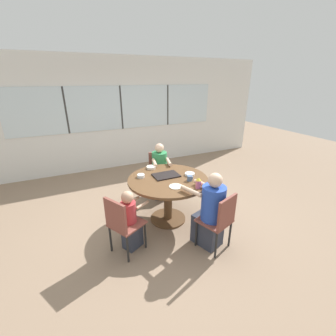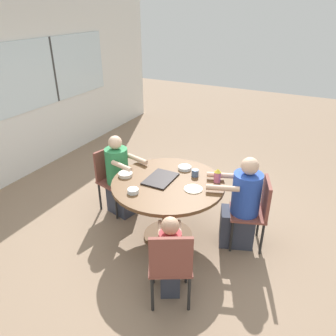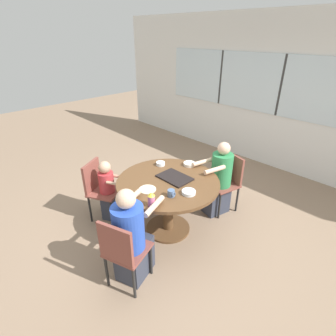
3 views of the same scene
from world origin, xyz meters
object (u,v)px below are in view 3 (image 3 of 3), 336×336
Objects in this scene: chair_for_toddler at (99,186)px; bowl_fruit at (189,164)px; bowl_white_shallow at (189,192)px; bowl_cereal at (161,164)px; person_man_blue_shirt at (132,240)px; chair_for_man_blue_shirt at (122,249)px; person_woman_green_shirt at (219,182)px; person_toddler at (109,193)px; sippy_cup at (151,199)px; chair_for_woman_green_shirt at (227,178)px; coffee_mug at (171,193)px.

chair_for_toddler reaches higher than bowl_fruit.
bowl_white_shallow is 0.81m from bowl_cereal.
bowl_fruit is (-0.37, 1.32, 0.29)m from person_man_blue_shirt.
chair_for_man_blue_shirt is 7.14× the size of bowl_cereal.
chair_for_toddler is (-1.23, 0.48, 0.00)m from chair_for_man_blue_shirt.
bowl_cereal is (0.52, 0.71, 0.28)m from chair_for_toddler.
person_woman_green_shirt is at bearing 101.32° from bowl_white_shallow.
chair_for_toddler is at bearing -128.84° from bowl_fruit.
person_toddler is 5.39× the size of sippy_cup.
bowl_white_shallow is 0.97× the size of bowl_fruit.
person_man_blue_shirt is at bearing -74.16° from bowl_fruit.
sippy_cup is 0.48m from bowl_white_shallow.
chair_for_man_blue_shirt is 5.42× the size of bowl_white_shallow.
person_man_blue_shirt is at bearing -97.54° from bowl_white_shallow.
sippy_cup is at bearing -48.80° from bowl_cereal.
person_toddler is 7.49× the size of bowl_cereal.
person_woman_green_shirt is (1.10, 1.31, -0.02)m from chair_for_toddler.
sippy_cup is at bearing 104.28° from chair_for_woman_green_shirt.
chair_for_woman_green_shirt is 5.42× the size of bowl_white_shallow.
chair_for_woman_green_shirt is 0.65m from bowl_fruit.
sippy_cup is at bearing -70.86° from bowl_fruit.
chair_for_woman_green_shirt is 1.03m from bowl_cereal.
person_man_blue_shirt is 1.26m from bowl_cereal.
chair_for_toddler is 5.13× the size of sippy_cup.
bowl_cereal is at bearing 103.49° from person_man_blue_shirt.
bowl_white_shallow is (0.13, -1.03, 0.28)m from chair_for_woman_green_shirt.
person_woman_green_shirt is at bearing 73.51° from person_man_blue_shirt.
sippy_cup reaches higher than bowl_fruit.
chair_for_man_blue_shirt is 5.13× the size of sippy_cup.
chair_for_woman_green_shirt is 1.07m from bowl_white_shallow.
person_woman_green_shirt reaches higher than bowl_cereal.
chair_for_toddler is at bearing -90.00° from person_toddler.
chair_for_man_blue_shirt is 5.26× the size of bowl_fruit.
bowl_fruit is at bearing 116.03° from person_toddler.
chair_for_woman_green_shirt reaches higher than bowl_white_shallow.
chair_for_woman_green_shirt is 5.13× the size of sippy_cup.
person_woman_green_shirt is 1.64m from person_man_blue_shirt.
person_woman_green_shirt is at bearing 45.73° from bowl_cereal.
person_toddler is at bearing 139.99° from person_man_blue_shirt.
chair_for_toddler is 9.71× the size of coffee_mug.
person_woman_green_shirt is 1.57m from person_toddler.
chair_for_toddler is 0.95× the size of person_toddler.
bowl_white_shallow is 0.73m from bowl_fruit.
bowl_fruit is (-0.34, -0.48, 0.28)m from chair_for_woman_green_shirt.
person_woman_green_shirt is at bearing 90.00° from chair_for_woman_green_shirt.
chair_for_woman_green_shirt is 1.53m from sippy_cup.
person_toddler is at bearing -120.79° from bowl_cereal.
person_woman_green_shirt is (-0.04, -0.16, -0.02)m from chair_for_woman_green_shirt.
sippy_cup is at bearing 60.97° from chair_for_toddler.
person_woman_green_shirt reaches higher than person_toddler.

